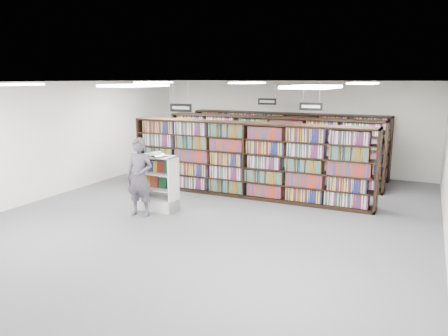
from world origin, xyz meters
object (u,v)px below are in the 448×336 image
at_px(endcap_display, 158,191).
at_px(shopper, 140,177).
at_px(bookshelf_row_near, 247,160).
at_px(open_book, 156,155).

height_order(endcap_display, shopper, shopper).
bearing_deg(bookshelf_row_near, open_book, -125.03).
bearing_deg(endcap_display, open_book, -81.77).
bearing_deg(shopper, endcap_display, 71.43).
relative_size(endcap_display, shopper, 0.74).
bearing_deg(endcap_display, bookshelf_row_near, 53.37).
xyz_separation_m(bookshelf_row_near, endcap_display, (-1.55, -2.11, -0.57)).
height_order(bookshelf_row_near, open_book, bookshelf_row_near).
height_order(open_book, shopper, shopper).
bearing_deg(open_book, bookshelf_row_near, 75.00).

